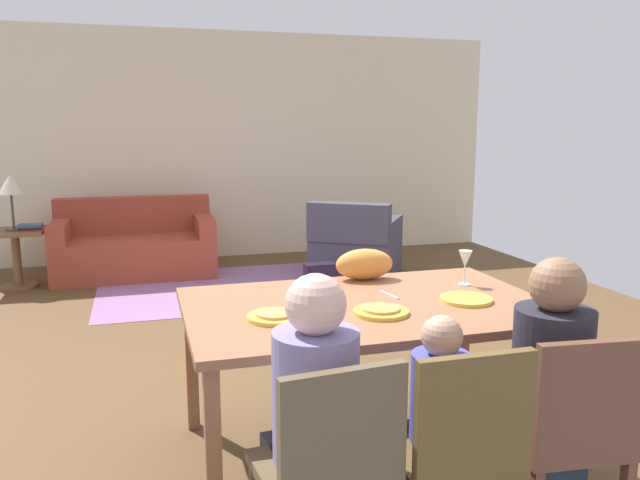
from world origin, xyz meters
TOP-DOWN VIEW (x-y plane):
  - ground_plane at (0.00, 0.53)m, footprint 6.43×6.26m
  - back_wall at (0.00, 3.71)m, footprint 6.43×0.10m
  - dining_table at (-0.19, -1.29)m, footprint 1.71×1.09m
  - plate_near_man at (-0.66, -1.41)m, footprint 0.25×0.25m
  - pizza_near_man at (-0.66, -1.41)m, footprint 0.17×0.17m
  - plate_near_child at (-0.19, -1.47)m, footprint 0.25×0.25m
  - pizza_near_child at (-0.19, -1.47)m, footprint 0.17×0.17m
  - plate_near_woman at (0.28, -1.39)m, footprint 0.25×0.25m
  - wine_glass at (0.42, -1.11)m, footprint 0.07×0.07m
  - fork at (-0.45, -1.34)m, footprint 0.04×0.15m
  - knife at (-0.04, -1.19)m, footprint 0.04×0.17m
  - dining_chair_man at (-0.66, -2.19)m, footprint 0.46×0.46m
  - person_man at (-0.67, -2.02)m, footprint 0.30×0.41m
  - dining_chair_child at (-0.19, -2.20)m, footprint 0.42×0.42m
  - person_child at (-0.19, -2.03)m, footprint 0.22×0.29m
  - dining_chair_woman at (0.27, -2.19)m, footprint 0.46×0.46m
  - person_woman at (0.28, -2.02)m, footprint 0.30×0.41m
  - cat at (-0.04, -0.84)m, footprint 0.33×0.18m
  - area_rug at (-0.36, 2.09)m, footprint 2.60×1.80m
  - couch at (-1.28, 2.95)m, footprint 1.66×0.86m
  - armchair at (1.00, 2.25)m, footprint 1.18×1.19m
  - side_table at (-2.41, 2.69)m, footprint 0.56×0.56m
  - table_lamp at (-2.41, 2.69)m, footprint 0.26×0.26m
  - book_lower at (-2.23, 2.71)m, footprint 0.22×0.16m
  - book_upper at (-2.26, 2.69)m, footprint 0.22×0.16m
  - handbag at (0.48, 1.79)m, footprint 0.32×0.16m

SIDE VIEW (x-z plane):
  - ground_plane at x=0.00m, z-range -0.02..0.00m
  - area_rug at x=-0.36m, z-range 0.00..0.01m
  - handbag at x=0.48m, z-range 0.00..0.26m
  - couch at x=-1.28m, z-range -0.11..0.71m
  - armchair at x=1.00m, z-range -0.09..0.73m
  - side_table at x=-2.41m, z-range 0.09..0.67m
  - person_child at x=-0.19m, z-range -0.03..0.89m
  - dining_chair_man at x=-0.66m, z-range 0.06..0.93m
  - dining_chair_child at x=-0.19m, z-range 0.06..0.93m
  - dining_chair_woman at x=0.27m, z-range 0.06..0.93m
  - person_man at x=-0.67m, z-range -0.04..1.07m
  - person_woman at x=0.28m, z-range -0.04..1.07m
  - book_lower at x=-2.23m, z-range 0.58..0.61m
  - book_upper at x=-2.26m, z-range 0.61..0.64m
  - dining_table at x=-0.19m, z-range 0.31..1.07m
  - fork at x=-0.45m, z-range 0.76..0.77m
  - knife at x=-0.04m, z-range 0.76..0.77m
  - plate_near_man at x=-0.66m, z-range 0.76..0.78m
  - plate_near_child at x=-0.19m, z-range 0.76..0.78m
  - plate_near_woman at x=0.28m, z-range 0.76..0.78m
  - pizza_near_man at x=-0.66m, z-range 0.78..0.79m
  - pizza_near_child at x=-0.19m, z-range 0.78..0.79m
  - cat at x=-0.04m, z-range 0.76..0.93m
  - wine_glass at x=0.42m, z-range 0.80..0.99m
  - table_lamp at x=-2.41m, z-range 0.74..1.28m
  - back_wall at x=0.00m, z-range 0.00..2.70m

